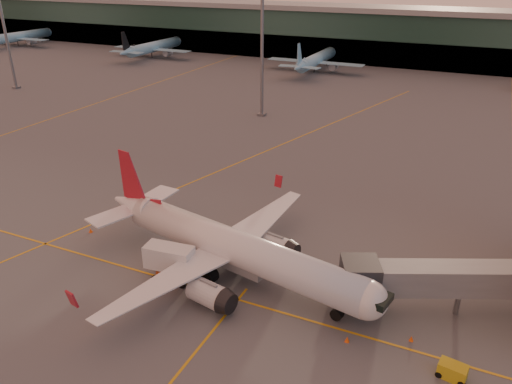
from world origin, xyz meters
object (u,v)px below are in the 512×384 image
at_px(main_airplane, 230,247).
at_px(pushback_tug, 353,295).
at_px(catering_truck, 170,261).
at_px(gpu_cart, 452,371).

relative_size(main_airplane, pushback_tug, 8.20).
xyz_separation_m(catering_truck, gpu_cart, (28.24, -2.08, -1.59)).
bearing_deg(pushback_tug, gpu_cart, -10.62).
distance_m(main_airplane, pushback_tug, 13.44).
xyz_separation_m(gpu_cart, pushback_tug, (-9.81, 6.40, 0.16)).
height_order(catering_truck, pushback_tug, catering_truck).
bearing_deg(pushback_tug, catering_truck, -144.29).
bearing_deg(gpu_cart, main_airplane, 175.82).
height_order(catering_truck, gpu_cart, catering_truck).
bearing_deg(catering_truck, main_airplane, 26.00).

